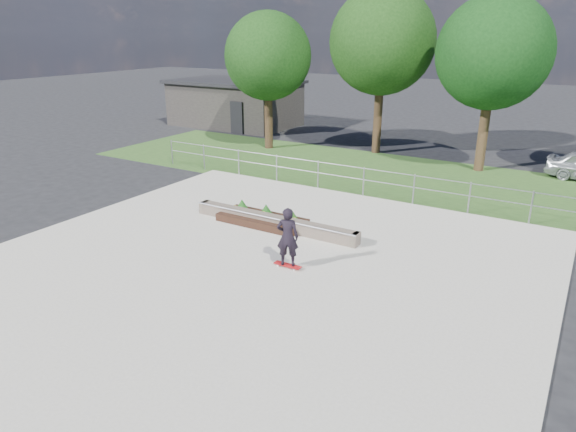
{
  "coord_description": "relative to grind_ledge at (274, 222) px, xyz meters",
  "views": [
    {
      "loc": [
        7.42,
        -10.42,
        6.16
      ],
      "look_at": [
        0.2,
        1.5,
        1.1
      ],
      "focal_mm": 32.0,
      "sensor_mm": 36.0,
      "label": 1
    }
  ],
  "objects": [
    {
      "name": "grind_ledge",
      "position": [
        0.0,
        0.0,
        0.0
      ],
      "size": [
        6.0,
        0.44,
        0.43
      ],
      "color": "brown",
      "rests_on": "concrete_slab"
    },
    {
      "name": "fence",
      "position": [
        1.11,
        4.75,
        0.51
      ],
      "size": [
        20.06,
        0.06,
        1.2
      ],
      "color": "#95969D",
      "rests_on": "ground"
    },
    {
      "name": "planter_bed",
      "position": [
        -0.54,
        0.18,
        -0.02
      ],
      "size": [
        3.0,
        1.2,
        0.61
      ],
      "color": "black",
      "rests_on": "concrete_slab"
    },
    {
      "name": "concrete_slab",
      "position": [
        1.11,
        -2.75,
        -0.23
      ],
      "size": [
        15.0,
        15.0,
        0.06
      ],
      "primitive_type": "cube",
      "color": "#B1AB9D",
      "rests_on": "ground"
    },
    {
      "name": "tree_far_left",
      "position": [
        -6.89,
        10.25,
        4.59
      ],
      "size": [
        4.55,
        4.55,
        7.15
      ],
      "color": "#301F13",
      "rests_on": "ground"
    },
    {
      "name": "skateboarder",
      "position": [
        1.95,
        -2.33,
        0.69
      ],
      "size": [
        0.8,
        0.58,
        1.72
      ],
      "color": "white",
      "rests_on": "concrete_slab"
    },
    {
      "name": "tree_mid_right",
      "position": [
        4.11,
        11.25,
        4.97
      ],
      "size": [
        4.9,
        4.9,
        7.7
      ],
      "color": "#362415",
      "rests_on": "ground"
    },
    {
      "name": "building",
      "position": [
        -12.89,
        15.25,
        1.25
      ],
      "size": [
        8.4,
        5.4,
        3.0
      ],
      "color": "#282624",
      "rests_on": "ground"
    },
    {
      "name": "grass_verge",
      "position": [
        1.11,
        8.25,
        -0.25
      ],
      "size": [
        30.0,
        8.0,
        0.02
      ],
      "primitive_type": "cube",
      "color": "#2C4D1E",
      "rests_on": "ground"
    },
    {
      "name": "ground",
      "position": [
        1.11,
        -2.75,
        -0.26
      ],
      "size": [
        120.0,
        120.0,
        0.0
      ],
      "primitive_type": "plane",
      "color": "black",
      "rests_on": "ground"
    },
    {
      "name": "tree_mid_left",
      "position": [
        -1.39,
        12.25,
        5.34
      ],
      "size": [
        5.25,
        5.25,
        8.25
      ],
      "color": "black",
      "rests_on": "ground"
    }
  ]
}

